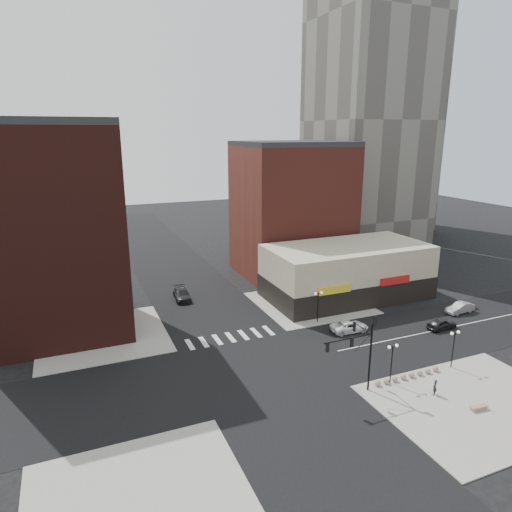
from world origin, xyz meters
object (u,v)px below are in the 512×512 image
street_lamp_se_b (454,340)px  street_lamp_ne (318,299)px  street_lamp_se_a (392,354)px  dark_sedan_north (182,294)px  stone_bench (479,408)px  silver_sedan (460,308)px  traffic_signal (360,344)px  pedestrian (435,387)px  white_suv (349,326)px  dark_sedan_east (442,324)px

street_lamp_se_b → street_lamp_ne: same height
street_lamp_se_a → dark_sedan_north: 34.24m
stone_bench → street_lamp_se_a: bearing=127.6°
dark_sedan_north → silver_sedan: bearing=-25.5°
dark_sedan_north → traffic_signal: bearing=-68.0°
traffic_signal → stone_bench: traffic_signal is taller
street_lamp_ne → dark_sedan_north: (-14.39, 15.41, -2.51)m
silver_sedan → pedestrian: (-18.43, -14.64, 0.17)m
silver_sedan → street_lamp_ne: bearing=-107.5°
pedestrian → stone_bench: 3.99m
street_lamp_se_b → white_suv: street_lamp_se_b is taller
dark_sedan_east → stone_bench: 18.06m
street_lamp_se_b → dark_sedan_east: street_lamp_se_b is taller
pedestrian → white_suv: bearing=-135.9°
dark_sedan_east → white_suv: bearing=67.4°
street_lamp_ne → pedestrian: size_ratio=2.69×
street_lamp_se_a → street_lamp_se_b: 8.00m
street_lamp_se_a → silver_sedan: street_lamp_se_a is taller
dark_sedan_north → pedestrian: pedestrian is taller
silver_sedan → stone_bench: (-16.52, -18.10, -0.39)m
dark_sedan_north → stone_bench: size_ratio=3.07×
street_lamp_ne → street_lamp_se_b: bearing=-66.4°
dark_sedan_east → traffic_signal: bearing=109.9°
pedestrian → silver_sedan: bearing=175.6°
dark_sedan_east → pedestrian: size_ratio=2.65×
white_suv → traffic_signal: bearing=151.8°
street_lamp_se_b → pedestrian: 6.87m
traffic_signal → silver_sedan: 27.41m
street_lamp_ne → silver_sedan: street_lamp_ne is taller
street_lamp_se_a → stone_bench: (4.42, -6.81, -2.96)m
traffic_signal → dark_sedan_east: 20.44m
street_lamp_ne → white_suv: bearing=-59.9°
street_lamp_se_a → dark_sedan_east: bearing=29.1°
street_lamp_se_a → silver_sedan: 23.92m
street_lamp_se_a → pedestrian: size_ratio=2.69×
traffic_signal → dark_sedan_north: size_ratio=1.45×
dark_sedan_east → stone_bench: size_ratio=2.35×
traffic_signal → stone_bench: size_ratio=4.45×
street_lamp_ne → white_suv: size_ratio=0.85×
traffic_signal → dark_sedan_north: (-9.62, 31.24, -4.18)m
white_suv → dark_sedan_east: (11.28, -3.92, 0.02)m
traffic_signal → dark_sedan_north: traffic_signal is taller
silver_sedan → stone_bench: size_ratio=2.50×
dark_sedan_east → dark_sedan_north: dark_sedan_north is taller
street_lamp_ne → stone_bench: street_lamp_ne is taller
dark_sedan_east → silver_sedan: size_ratio=0.94×
street_lamp_se_a → white_suv: bearing=74.7°
traffic_signal → street_lamp_ne: traffic_signal is taller
dark_sedan_east → stone_bench: dark_sedan_east is taller
street_lamp_ne → stone_bench: 23.25m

